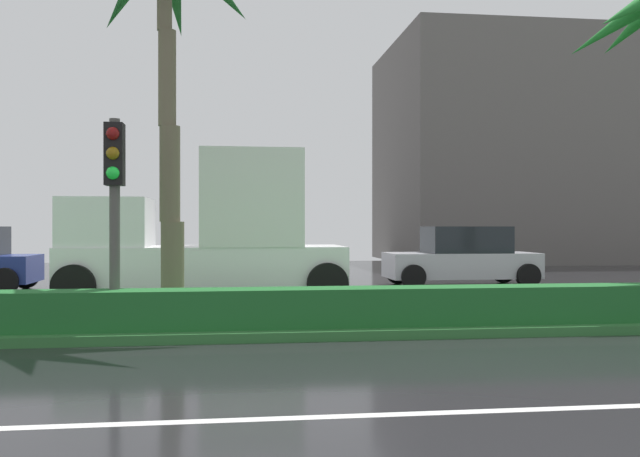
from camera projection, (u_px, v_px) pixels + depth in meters
traffic_signal_median_right at (114, 184)px, 10.59m from camera, size 0.28×0.43×3.23m
box_truck_lead at (209, 234)px, 16.05m from camera, size 6.40×2.64×3.46m
car_in_traffic_third at (462, 257)px, 19.97m from camera, size 4.30×2.02×1.72m
building_far_right at (527, 154)px, 35.15m from camera, size 14.05×10.08×10.83m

